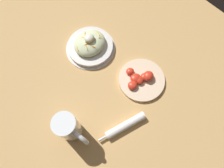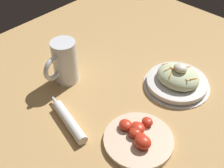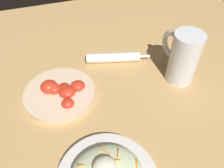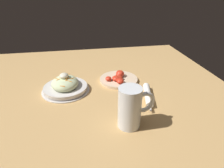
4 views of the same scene
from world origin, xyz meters
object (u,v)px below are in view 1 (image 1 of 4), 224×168
at_px(salad_plate, 90,45).
at_px(napkin_roll, 125,126).
at_px(beer_mug, 69,128).
at_px(tomato_plate, 141,79).

relative_size(salad_plate, napkin_roll, 1.11).
height_order(beer_mug, napkin_roll, beer_mug).
bearing_deg(salad_plate, beer_mug, 38.71).
bearing_deg(tomato_plate, beer_mug, -5.13).
xyz_separation_m(salad_plate, beer_mug, (0.31, 0.25, 0.04)).
bearing_deg(beer_mug, tomato_plate, 174.87).
bearing_deg(salad_plate, tomato_plate, 101.32).
distance_m(salad_plate, beer_mug, 0.41).
bearing_deg(salad_plate, napkin_roll, 70.04).
bearing_deg(tomato_plate, napkin_roll, 27.12).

